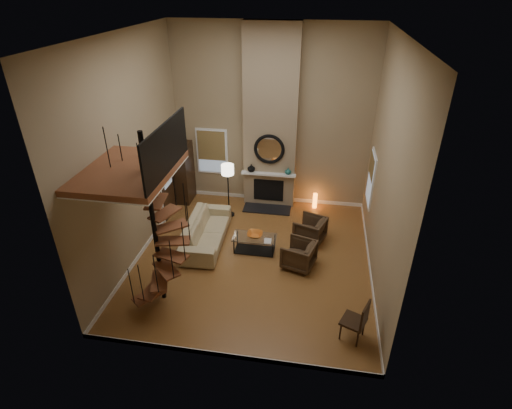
% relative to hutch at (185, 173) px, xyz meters
% --- Properties ---
extents(ground, '(6.00, 6.50, 0.01)m').
position_rel_hutch_xyz_m(ground, '(2.74, -2.84, -0.95)').
color(ground, '#A66F35').
rests_on(ground, ground).
extents(back_wall, '(6.00, 0.02, 5.50)m').
position_rel_hutch_xyz_m(back_wall, '(2.74, 0.41, 1.80)').
color(back_wall, '#9B8764').
rests_on(back_wall, ground).
extents(front_wall, '(6.00, 0.02, 5.50)m').
position_rel_hutch_xyz_m(front_wall, '(2.74, -6.09, 1.80)').
color(front_wall, '#9B8764').
rests_on(front_wall, ground).
extents(left_wall, '(0.02, 6.50, 5.50)m').
position_rel_hutch_xyz_m(left_wall, '(-0.26, -2.84, 1.80)').
color(left_wall, '#9B8764').
rests_on(left_wall, ground).
extents(right_wall, '(0.02, 6.50, 5.50)m').
position_rel_hutch_xyz_m(right_wall, '(5.74, -2.84, 1.80)').
color(right_wall, '#9B8764').
rests_on(right_wall, ground).
extents(ceiling, '(6.00, 6.50, 0.01)m').
position_rel_hutch_xyz_m(ceiling, '(2.74, -2.84, 4.54)').
color(ceiling, silver).
rests_on(ceiling, back_wall).
extents(baseboard_back, '(6.00, 0.02, 0.12)m').
position_rel_hutch_xyz_m(baseboard_back, '(2.74, 0.40, -0.89)').
color(baseboard_back, white).
rests_on(baseboard_back, ground).
extents(baseboard_front, '(6.00, 0.02, 0.12)m').
position_rel_hutch_xyz_m(baseboard_front, '(2.74, -6.08, -0.89)').
color(baseboard_front, white).
rests_on(baseboard_front, ground).
extents(baseboard_left, '(0.02, 6.50, 0.12)m').
position_rel_hutch_xyz_m(baseboard_left, '(-0.25, -2.84, -0.89)').
color(baseboard_left, white).
rests_on(baseboard_left, ground).
extents(baseboard_right, '(0.02, 6.50, 0.12)m').
position_rel_hutch_xyz_m(baseboard_right, '(5.73, -2.84, -0.89)').
color(baseboard_right, white).
rests_on(baseboard_right, ground).
extents(chimney_breast, '(1.60, 0.38, 5.50)m').
position_rel_hutch_xyz_m(chimney_breast, '(2.74, 0.22, 1.80)').
color(chimney_breast, '#8D785C').
rests_on(chimney_breast, ground).
extents(hearth, '(1.50, 0.60, 0.04)m').
position_rel_hutch_xyz_m(hearth, '(2.74, -0.27, -0.93)').
color(hearth, black).
rests_on(hearth, ground).
extents(firebox, '(0.95, 0.02, 0.72)m').
position_rel_hutch_xyz_m(firebox, '(2.74, 0.02, -0.40)').
color(firebox, black).
rests_on(firebox, chimney_breast).
extents(mantel, '(1.70, 0.18, 0.06)m').
position_rel_hutch_xyz_m(mantel, '(2.74, -0.06, 0.20)').
color(mantel, white).
rests_on(mantel, chimney_breast).
extents(mirror_frame, '(0.94, 0.10, 0.94)m').
position_rel_hutch_xyz_m(mirror_frame, '(2.74, 0.00, 1.00)').
color(mirror_frame, black).
rests_on(mirror_frame, chimney_breast).
extents(mirror_disc, '(0.80, 0.01, 0.80)m').
position_rel_hutch_xyz_m(mirror_disc, '(2.74, 0.01, 1.00)').
color(mirror_disc, white).
rests_on(mirror_disc, chimney_breast).
extents(vase_left, '(0.24, 0.24, 0.25)m').
position_rel_hutch_xyz_m(vase_left, '(2.19, -0.02, 0.35)').
color(vase_left, black).
rests_on(vase_left, mantel).
extents(vase_right, '(0.20, 0.20, 0.21)m').
position_rel_hutch_xyz_m(vase_right, '(3.34, -0.02, 0.33)').
color(vase_right, '#195853').
rests_on(vase_right, mantel).
extents(window_back, '(1.02, 0.06, 1.52)m').
position_rel_hutch_xyz_m(window_back, '(0.84, 0.39, 0.67)').
color(window_back, white).
rests_on(window_back, back_wall).
extents(window_right, '(0.06, 1.02, 1.52)m').
position_rel_hutch_xyz_m(window_right, '(5.72, -0.84, 0.68)').
color(window_right, white).
rests_on(window_right, right_wall).
extents(entry_door, '(0.10, 1.05, 2.16)m').
position_rel_hutch_xyz_m(entry_door, '(-0.21, -1.04, 0.10)').
color(entry_door, white).
rests_on(entry_door, ground).
extents(loft, '(1.70, 2.20, 1.09)m').
position_rel_hutch_xyz_m(loft, '(0.70, -4.64, 2.29)').
color(loft, brown).
rests_on(loft, left_wall).
extents(spiral_stair, '(1.47, 1.47, 4.06)m').
position_rel_hutch_xyz_m(spiral_stair, '(0.96, -4.63, 0.83)').
color(spiral_stair, black).
rests_on(spiral_stair, ground).
extents(hutch, '(0.42, 0.89, 1.99)m').
position_rel_hutch_xyz_m(hutch, '(0.00, 0.00, 0.00)').
color(hutch, '#311D10').
rests_on(hutch, ground).
extents(sofa, '(1.05, 2.49, 0.72)m').
position_rel_hutch_xyz_m(sofa, '(1.32, -2.33, -0.55)').
color(sofa, '#C0B185').
rests_on(sofa, ground).
extents(armchair_near, '(0.99, 0.98, 0.71)m').
position_rel_hutch_xyz_m(armchair_near, '(4.22, -1.81, -0.60)').
color(armchair_near, '#453220').
rests_on(armchair_near, ground).
extents(armchair_far, '(0.96, 0.94, 0.70)m').
position_rel_hutch_xyz_m(armchair_far, '(4.00, -3.00, -0.60)').
color(armchair_far, '#453220').
rests_on(armchair_far, ground).
extents(coffee_table, '(1.16, 0.59, 0.44)m').
position_rel_hutch_xyz_m(coffee_table, '(2.72, -2.53, -0.67)').
color(coffee_table, silver).
rests_on(coffee_table, ground).
extents(bowl, '(0.42, 0.42, 0.10)m').
position_rel_hutch_xyz_m(bowl, '(2.72, -2.48, -0.45)').
color(bowl, orange).
rests_on(bowl, coffee_table).
extents(book, '(0.21, 0.26, 0.02)m').
position_rel_hutch_xyz_m(book, '(3.07, -2.68, -0.49)').
color(book, gray).
rests_on(book, coffee_table).
extents(floor_lamp, '(0.37, 0.37, 1.70)m').
position_rel_hutch_xyz_m(floor_lamp, '(1.62, -0.78, 0.46)').
color(floor_lamp, black).
rests_on(floor_lamp, ground).
extents(accent_lamp, '(0.14, 0.14, 0.49)m').
position_rel_hutch_xyz_m(accent_lamp, '(4.23, 0.11, -0.70)').
color(accent_lamp, orange).
rests_on(accent_lamp, ground).
extents(side_chair, '(0.60, 0.60, 0.98)m').
position_rel_hutch_xyz_m(side_chair, '(5.26, -5.18, -0.42)').
color(side_chair, '#311D10').
rests_on(side_chair, ground).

